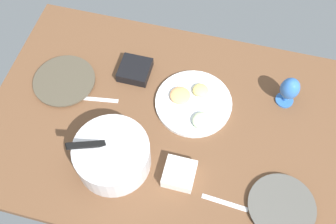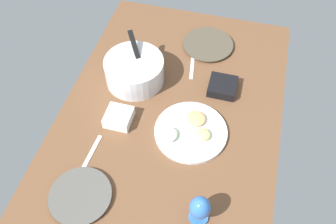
{
  "view_description": "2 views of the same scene",
  "coord_description": "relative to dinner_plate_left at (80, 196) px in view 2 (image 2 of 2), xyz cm",
  "views": [
    {
      "loc": [
        -17.61,
        76.81,
        146.48
      ],
      "look_at": [
        2.64,
        -1.88,
        5.7
      ],
      "focal_mm": 41.77,
      "sensor_mm": 36.0,
      "label": 1
    },
    {
      "loc": [
        -97.99,
        -25.0,
        138.61
      ],
      "look_at": [
        -1.59,
        0.24,
        5.7
      ],
      "focal_mm": 38.56,
      "sensor_mm": 36.0,
      "label": 2
    }
  ],
  "objects": [
    {
      "name": "square_bowl_black",
      "position": [
        71.73,
        -46.17,
        1.53
      ],
      "size": [
        13.73,
        13.73,
        4.62
      ],
      "color": "black",
      "rests_on": "ground_plane"
    },
    {
      "name": "dinner_plate_left",
      "position": [
        0.0,
        0.0,
        0.0
      ],
      "size": [
        25.75,
        25.75,
        2.0
      ],
      "color": "silver",
      "rests_on": "ground_plane"
    },
    {
      "name": "fruit_platter",
      "position": [
        42.17,
        -36.18,
        0.34
      ],
      "size": [
        33.56,
        33.56,
        4.87
      ],
      "color": "silver",
      "rests_on": "ground_plane"
    },
    {
      "name": "fork_by_right_plate",
      "position": [
        83.44,
        -28.21,
        -0.74
      ],
      "size": [
        18.07,
        4.44,
        0.6
      ],
      "primitive_type": "cube",
      "rotation": [
        0.0,
        0.0,
        0.15
      ],
      "color": "silver",
      "rests_on": "ground_plane"
    },
    {
      "name": "ground_plane",
      "position": [
        48.53,
        -24.75,
        -3.04
      ],
      "size": [
        160.0,
        104.0,
        4.0
      ],
      "primitive_type": "cube",
      "color": "brown"
    },
    {
      "name": "dinner_plate_right",
      "position": [
        101.17,
        -33.23,
        -0.04
      ],
      "size": [
        27.89,
        27.89,
        1.93
      ],
      "color": "beige",
      "rests_on": "ground_plane"
    },
    {
      "name": "fork_by_left_plate",
      "position": [
        21.01,
        3.65,
        -0.74
      ],
      "size": [
        18.08,
        2.96,
        0.6
      ],
      "primitive_type": "cube",
      "rotation": [
        0.0,
        0.0,
        -0.06
      ],
      "color": "silver",
      "rests_on": "ground_plane"
    },
    {
      "name": "mixing_bowl",
      "position": [
        67.12,
        -1.84,
        6.06
      ],
      "size": [
        29.64,
        29.64,
        20.26
      ],
      "color": "silver",
      "rests_on": "ground_plane"
    },
    {
      "name": "hurricane_glass_blue",
      "position": [
        3.88,
        -48.14,
        7.85
      ],
      "size": [
        8.22,
        8.22,
        15.19
      ],
      "color": "#3168BA",
      "rests_on": "ground_plane"
    },
    {
      "name": "square_bowl_white",
      "position": [
        40.36,
        -2.47,
        1.91
      ],
      "size": [
        12.08,
        12.08,
        5.31
      ],
      "color": "white",
      "rests_on": "ground_plane"
    }
  ]
}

